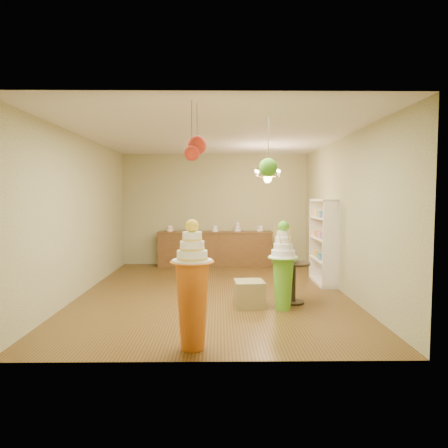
{
  "coord_description": "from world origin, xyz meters",
  "views": [
    {
      "loc": [
        0.11,
        -7.63,
        1.87
      ],
      "look_at": [
        0.2,
        0.0,
        1.33
      ],
      "focal_mm": 32.0,
      "sensor_mm": 36.0,
      "label": 1
    }
  ],
  "objects_px": {
    "pedestal_green": "(283,272)",
    "sideboard": "(215,248)",
    "pedestal_orange": "(192,295)",
    "round_table": "(294,277)"
  },
  "relations": [
    {
      "from": "pedestal_green",
      "to": "sideboard",
      "type": "distance_m",
      "value": 4.32
    },
    {
      "from": "pedestal_orange",
      "to": "sideboard",
      "type": "relative_size",
      "value": 0.52
    },
    {
      "from": "sideboard",
      "to": "pedestal_green",
      "type": "bearing_deg",
      "value": -74.45
    },
    {
      "from": "sideboard",
      "to": "round_table",
      "type": "height_order",
      "value": "sideboard"
    },
    {
      "from": "pedestal_orange",
      "to": "sideboard",
      "type": "distance_m",
      "value": 5.83
    },
    {
      "from": "pedestal_green",
      "to": "sideboard",
      "type": "height_order",
      "value": "pedestal_green"
    },
    {
      "from": "pedestal_orange",
      "to": "sideboard",
      "type": "height_order",
      "value": "pedestal_orange"
    },
    {
      "from": "pedestal_orange",
      "to": "sideboard",
      "type": "bearing_deg",
      "value": 87.87
    },
    {
      "from": "pedestal_green",
      "to": "round_table",
      "type": "xyz_separation_m",
      "value": [
        0.25,
        0.39,
        -0.17
      ]
    },
    {
      "from": "pedestal_green",
      "to": "round_table",
      "type": "bearing_deg",
      "value": 57.28
    }
  ]
}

